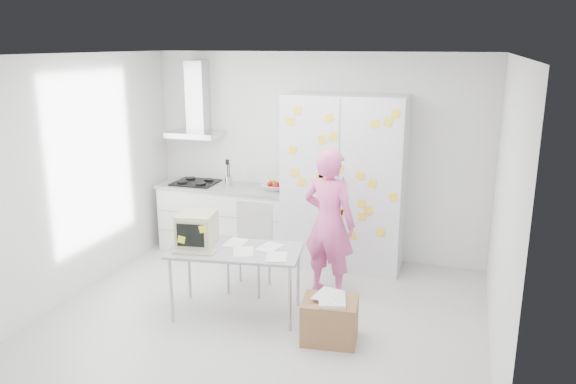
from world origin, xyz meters
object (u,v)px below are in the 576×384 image
(desk, at_px, (211,239))
(chair, at_px, (251,241))
(person, at_px, (329,223))
(cardboard_box, at_px, (330,319))

(desk, height_order, chair, desk)
(person, distance_m, chair, 0.95)
(cardboard_box, bearing_deg, chair, 142.01)
(desk, relative_size, cardboard_box, 2.52)
(chair, bearing_deg, desk, -105.76)
(desk, bearing_deg, person, 27.74)
(person, height_order, chair, person)
(desk, distance_m, cardboard_box, 1.50)
(desk, xyz_separation_m, cardboard_box, (1.35, -0.23, -0.60))
(chair, bearing_deg, person, 6.05)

